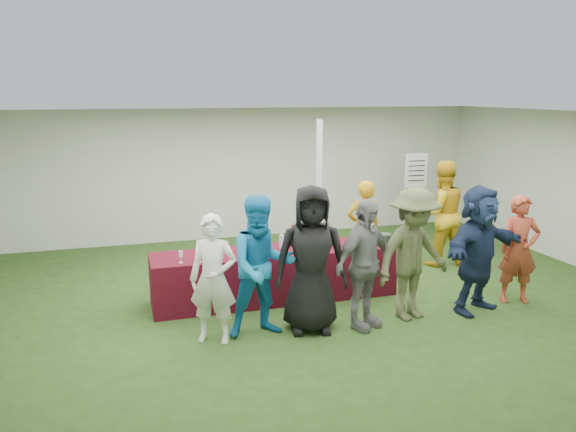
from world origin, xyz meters
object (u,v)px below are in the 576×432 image
object	(u,v)px
staff_back	(441,213)
customer_6	(519,250)
customer_0	(213,279)
wine_list_sign	(416,177)
serving_table	(275,274)
dump_bucket	(383,240)
customer_3	(364,265)
staff_pourer	(363,228)
customer_2	(311,259)
customer_4	(413,254)
customer_5	(478,249)
customer_1	(262,267)

from	to	relation	value
staff_back	customer_6	bearing A→B (deg)	97.00
customer_0	wine_list_sign	bearing A→B (deg)	61.14
staff_back	customer_6	xyz separation A→B (m)	(0.11, -1.93, -0.14)
serving_table	dump_bucket	xyz separation A→B (m)	(1.64, -0.22, 0.46)
staff_back	customer_3	size ratio (longest dim) A/B	1.09
dump_bucket	serving_table	bearing A→B (deg)	172.36
dump_bucket	wine_list_sign	size ratio (longest dim) A/B	0.12
staff_pourer	customer_2	distance (m)	2.46
customer_4	customer_6	size ratio (longest dim) A/B	1.14
staff_back	customer_4	xyz separation A→B (m)	(-1.67, -2.03, -0.03)
serving_table	customer_5	size ratio (longest dim) A/B	2.01
serving_table	staff_pourer	size ratio (longest dim) A/B	2.24
dump_bucket	customer_2	distance (m)	1.80
customer_2	customer_3	distance (m)	0.69
serving_table	dump_bucket	distance (m)	1.72
serving_table	customer_4	bearing A→B (deg)	-38.00
staff_pourer	customer_2	world-z (taller)	customer_2
wine_list_sign	customer_6	world-z (taller)	wine_list_sign
staff_back	customer_4	distance (m)	2.63
customer_0	customer_6	bearing A→B (deg)	24.36
customer_5	customer_1	bearing A→B (deg)	157.04
staff_pourer	staff_back	xyz separation A→B (m)	(1.53, 0.12, 0.13)
serving_table	customer_5	world-z (taller)	customer_5
customer_2	customer_4	xyz separation A→B (m)	(1.43, -0.02, -0.05)
staff_back	customer_0	distance (m)	4.78
wine_list_sign	customer_6	size ratio (longest dim) A/B	1.14
customer_4	customer_1	bearing A→B (deg)	164.03
staff_back	customer_5	size ratio (longest dim) A/B	1.04
customer_4	customer_5	size ratio (longest dim) A/B	1.00
customer_1	staff_pourer	bearing A→B (deg)	38.30
serving_table	dump_bucket	bearing A→B (deg)	-7.64
serving_table	staff_pourer	bearing A→B (deg)	21.45
customer_0	customer_6	distance (m)	4.46
dump_bucket	staff_back	world-z (taller)	staff_back
serving_table	customer_2	bearing A→B (deg)	-83.25
dump_bucket	staff_pourer	bearing A→B (deg)	85.56
serving_table	wine_list_sign	world-z (taller)	wine_list_sign
staff_pourer	wine_list_sign	bearing A→B (deg)	-134.06
serving_table	customer_0	distance (m)	1.68
dump_bucket	customer_2	world-z (taller)	customer_2
customer_1	customer_6	bearing A→B (deg)	-1.09
staff_back	customer_2	world-z (taller)	customer_2
customer_3	customer_4	size ratio (longest dim) A/B	0.95
customer_4	customer_5	world-z (taller)	customer_4
customer_2	customer_0	bearing A→B (deg)	-169.53
customer_0	customer_5	distance (m)	3.67
serving_table	customer_3	xyz separation A→B (m)	(0.82, -1.33, 0.48)
serving_table	customer_3	size ratio (longest dim) A/B	2.10
customer_6	customer_3	bearing A→B (deg)	-159.91
customer_0	customer_5	size ratio (longest dim) A/B	0.89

